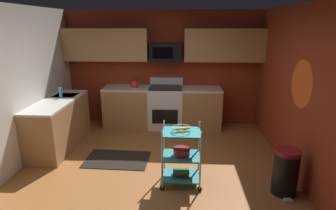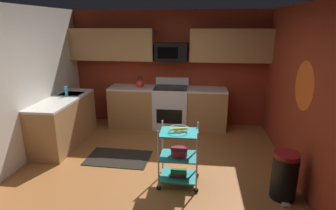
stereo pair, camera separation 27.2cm
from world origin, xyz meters
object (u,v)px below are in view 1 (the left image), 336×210
Objects in this scene: oven_range at (166,107)px; fruit_bowl at (182,129)px; mixing_bowl_large at (182,151)px; trash_can at (285,172)px; kettle at (135,84)px; dish_soap_bottle at (61,93)px; rolling_cart at (181,156)px; microwave at (166,52)px; book_stack at (181,173)px.

oven_range reaches higher than fruit_bowl.
trash_can is (1.44, -0.16, -0.19)m from mixing_bowl_large.
kettle is 1.32× the size of dish_soap_bottle.
trash_can is at bearing -22.19° from dish_soap_bottle.
oven_range is 1.20× the size of rolling_cart.
microwave is at bearing 98.75° from mixing_bowl_large.
fruit_bowl is at bearing 180.00° from mixing_bowl_large.
fruit_bowl is 0.41× the size of trash_can.
oven_range is 2.41m from fruit_bowl.
oven_range is at bearing 99.02° from fruit_bowl.
rolling_cart is 0.42m from fruit_bowl.
microwave reaches higher than rolling_cart.
microwave is 2.57× the size of fruit_bowl.
mixing_bowl_large reaches higher than book_stack.
book_stack is 2.71m from kettle.
rolling_cart is 2.78m from dish_soap_bottle.
fruit_bowl is 1.03× the size of kettle.
book_stack is at bearing 153.43° from rolling_cart.
fruit_bowl is 1.56m from trash_can.
dish_soap_bottle reaches higher than oven_range.
dish_soap_bottle is (-2.34, 1.38, 0.14)m from fruit_bowl.
kettle is at bearing -179.68° from oven_range.
oven_range is 1.57× the size of microwave.
dish_soap_bottle reaches higher than rolling_cart.
mixing_bowl_large is (0.00, -0.00, -0.36)m from fruit_bowl.
trash_can reaches higher than mixing_bowl_large.
rolling_cart is 3.36× the size of fruit_bowl.
fruit_bowl is 2.58m from kettle.
fruit_bowl is at bearing -81.35° from microwave.
oven_range is 1.23m from microwave.
mixing_bowl_large is 0.95× the size of kettle.
book_stack is 0.97× the size of kettle.
dish_soap_bottle is at bearing 149.43° from fruit_bowl.
dish_soap_bottle is (-2.35, 1.38, 0.50)m from mixing_bowl_large.
book_stack is 1.47m from trash_can.
mixing_bowl_large is 0.98× the size of book_stack.
rolling_cart is (0.37, -2.35, -0.02)m from oven_range.
fruit_bowl is at bearing 153.43° from rolling_cart.
kettle is (-1.07, 2.35, 0.12)m from fruit_bowl.
rolling_cart is at bearing -26.57° from fruit_bowl.
rolling_cart is at bearing -81.35° from microwave.
microwave is at bearing 98.65° from book_stack.
oven_range is at bearing 99.02° from book_stack.
kettle reaches higher than oven_range.
book_stack is (0.37, -2.45, -1.53)m from microwave.
book_stack is at bearing 180.00° from mixing_bowl_large.
dish_soap_bottle reaches higher than fruit_bowl.
fruit_bowl is 0.71m from book_stack.
book_stack is at bearing -30.57° from dish_soap_bottle.
book_stack is at bearing 0.00° from fruit_bowl.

